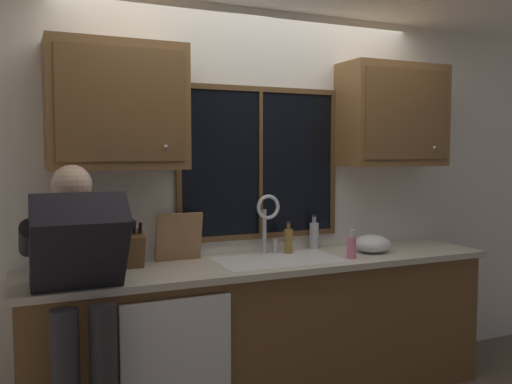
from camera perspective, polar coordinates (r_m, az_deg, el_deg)
The scene contains 22 objects.
back_wall at distance 3.72m, azimuth -1.01°, elevation -0.81°, with size 5.35×0.12×2.55m, color silver.
ceiling_downlight_right at distance 3.73m, azimuth 16.64°, elevation 18.69°, with size 0.14×0.14×0.01m, color #FFEAB2.
window_glass at distance 3.67m, azimuth 0.41°, elevation 3.03°, with size 1.10×0.02×0.95m, color black.
window_frame_top at distance 3.69m, azimuth 0.48°, elevation 10.70°, with size 1.17×0.02×0.04m, color brown.
window_frame_bottom at distance 3.71m, azimuth 0.47°, elevation -4.60°, with size 1.17×0.02×0.04m, color brown.
window_frame_left at distance 3.47m, azimuth -8.09°, elevation 2.92°, with size 0.04×0.02×0.95m, color brown.
window_frame_right at distance 3.93m, azimuth 8.03°, elevation 3.07°, with size 0.04×0.02×0.95m, color brown.
window_mullion_center at distance 3.66m, azimuth 0.49°, elevation 3.03°, with size 0.02×0.02×0.95m, color brown.
lower_cabinet_run at distance 3.58m, azimuth 1.28°, elevation -14.70°, with size 2.95×0.58×0.88m, color brown.
countertop at distance 3.44m, azimuth 1.43°, elevation -7.54°, with size 3.01×0.62×0.04m, color beige.
dishwasher_front at distance 3.07m, azimuth -8.20°, elevation -17.70°, with size 0.60×0.02×0.74m, color white.
upper_cabinet_left at distance 3.24m, azimuth -14.32°, elevation 8.66°, with size 0.78×0.36×0.72m.
upper_cabinet_right at distance 4.05m, azimuth 14.10°, elevation 7.76°, with size 0.78×0.36×0.72m.
sink at distance 3.50m, azimuth 2.41°, elevation -8.65°, with size 0.80×0.46×0.21m.
faucet at distance 3.60m, azimuth 1.26°, elevation -2.60°, with size 0.18×0.09×0.40m.
person_standing at distance 2.84m, azimuth -18.00°, elevation -9.21°, with size 0.53×0.70×1.54m.
knife_block at distance 3.29m, azimuth -12.76°, elevation -5.90°, with size 0.12×0.18×0.32m.
cutting_board at distance 3.44m, azimuth -8.04°, elevation -4.68°, with size 0.29×0.02×0.31m, color #997047.
mixing_bowl at distance 3.80m, azimuth 12.07°, elevation -5.34°, with size 0.25×0.25×0.13m, color silver.
soap_dispenser at distance 3.56m, azimuth 9.96°, elevation -5.71°, with size 0.06×0.07×0.19m.
bottle_green_glass at distance 3.68m, azimuth 3.41°, elevation -5.06°, with size 0.06×0.06×0.22m.
bottle_tall_clear at distance 3.85m, azimuth 6.09°, elevation -4.49°, with size 0.06×0.06×0.24m.
Camera 1 is at (-1.45, -3.35, 1.60)m, focal length 38.25 mm.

